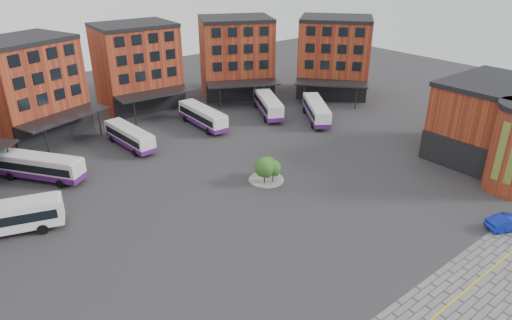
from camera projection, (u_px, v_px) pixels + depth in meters
ground at (326, 228)px, 47.11m from camera, size 160.00×160.00×0.00m
yellow_line at (465, 291)px, 38.39m from camera, size 26.00×0.15×0.02m
main_building at (119, 87)px, 68.20m from camera, size 94.14×42.48×14.60m
east_building at (499, 126)px, 59.08m from camera, size 17.40×15.40×10.60m
tree_island at (268, 168)px, 55.48m from camera, size 4.40×4.40×3.49m
bus_b at (40, 167)px, 56.16m from camera, size 8.69×10.78×3.20m
bus_c at (130, 136)px, 65.46m from camera, size 3.18×10.66×2.96m
bus_d at (203, 116)px, 72.89m from camera, size 3.17×11.32×3.16m
bus_e at (268, 104)px, 78.20m from camera, size 7.73×11.61×3.29m
bus_f at (316, 110)px, 75.57m from camera, size 8.58×10.81×3.19m
blue_car at (510, 223)px, 46.55m from camera, size 4.95×3.67×1.56m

